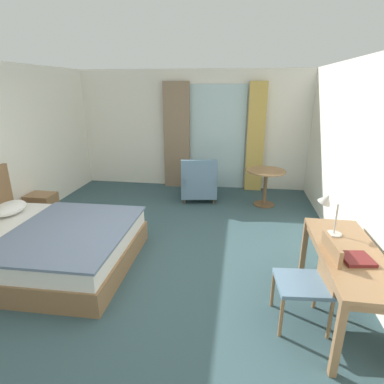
# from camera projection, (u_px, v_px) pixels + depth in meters

# --- Properties ---
(ground) EXTENTS (5.71, 7.76, 0.10)m
(ground) POSITION_uv_depth(u_px,v_px,m) (151.00, 269.00, 4.09)
(ground) COLOR #334C51
(wall_back) EXTENTS (5.31, 0.12, 2.58)m
(wall_back) POSITION_uv_depth(u_px,v_px,m) (193.00, 130.00, 7.05)
(wall_back) COLOR white
(wall_back) RESTS_ON ground
(balcony_glass_door) EXTENTS (1.29, 0.02, 2.27)m
(balcony_glass_door) POSITION_uv_depth(u_px,v_px,m) (216.00, 138.00, 6.95)
(balcony_glass_door) COLOR silver
(balcony_glass_door) RESTS_ON ground
(curtain_panel_left) EXTENTS (0.58, 0.10, 2.33)m
(curtain_panel_left) POSITION_uv_depth(u_px,v_px,m) (177.00, 136.00, 6.98)
(curtain_panel_left) COLOR #897056
(curtain_panel_left) RESTS_ON ground
(curtain_panel_right) EXTENTS (0.37, 0.10, 2.33)m
(curtain_panel_right) POSITION_uv_depth(u_px,v_px,m) (256.00, 138.00, 6.72)
(curtain_panel_right) COLOR tan
(curtain_panel_right) RESTS_ON ground
(bed) EXTENTS (2.27, 1.87, 1.11)m
(bed) POSITION_uv_depth(u_px,v_px,m) (41.00, 244.00, 4.04)
(bed) COLOR olive
(bed) RESTS_ON ground
(nightstand) EXTENTS (0.45, 0.38, 0.46)m
(nightstand) POSITION_uv_depth(u_px,v_px,m) (42.00, 207.00, 5.44)
(nightstand) COLOR olive
(nightstand) RESTS_ON ground
(writing_desk) EXTENTS (0.58, 1.54, 0.74)m
(writing_desk) POSITION_uv_depth(u_px,v_px,m) (349.00, 260.00, 2.98)
(writing_desk) COLOR olive
(writing_desk) RESTS_ON ground
(desk_chair) EXTENTS (0.52, 0.51, 0.90)m
(desk_chair) POSITION_uv_depth(u_px,v_px,m) (312.00, 278.00, 2.96)
(desk_chair) COLOR slate
(desk_chair) RESTS_ON ground
(desk_lamp) EXTENTS (0.27, 0.22, 0.46)m
(desk_lamp) POSITION_uv_depth(u_px,v_px,m) (328.00, 205.00, 3.25)
(desk_lamp) COLOR #B7B2A8
(desk_lamp) RESTS_ON writing_desk
(closed_book) EXTENTS (0.29, 0.29, 0.03)m
(closed_book) POSITION_uv_depth(u_px,v_px,m) (357.00, 259.00, 2.80)
(closed_book) COLOR maroon
(closed_book) RESTS_ON writing_desk
(armchair_by_window) EXTENTS (0.82, 0.88, 0.89)m
(armchair_by_window) POSITION_uv_depth(u_px,v_px,m) (199.00, 184.00, 6.38)
(armchair_by_window) COLOR slate
(armchair_by_window) RESTS_ON ground
(round_cafe_table) EXTENTS (0.73, 0.73, 0.70)m
(round_cafe_table) POSITION_uv_depth(u_px,v_px,m) (266.00, 179.00, 6.01)
(round_cafe_table) COLOR olive
(round_cafe_table) RESTS_ON ground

